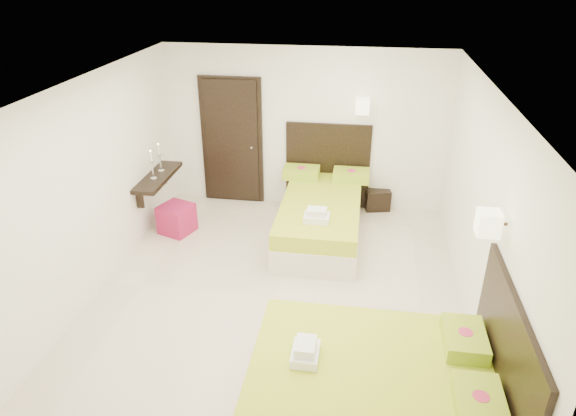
# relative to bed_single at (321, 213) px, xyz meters

# --- Properties ---
(floor) EXTENTS (5.50, 5.50, 0.00)m
(floor) POSITION_rel_bed_single_xyz_m (-0.39, -1.71, -0.35)
(floor) COLOR beige
(floor) RESTS_ON ground
(bed_single) EXTENTS (1.37, 2.28, 1.88)m
(bed_single) POSITION_rel_bed_single_xyz_m (0.00, 0.00, 0.00)
(bed_single) COLOR beige
(bed_single) RESTS_ON ground
(bed_double) EXTENTS (2.19, 1.86, 1.81)m
(bed_double) POSITION_rel_bed_single_xyz_m (0.85, -3.32, -0.02)
(bed_double) COLOR beige
(bed_double) RESTS_ON ground
(nightstand) EXTENTS (0.46, 0.43, 0.35)m
(nightstand) POSITION_rel_bed_single_xyz_m (0.84, 1.02, -0.17)
(nightstand) COLOR black
(nightstand) RESTS_ON ground
(ottoman) EXTENTS (0.57, 0.57, 0.44)m
(ottoman) POSITION_rel_bed_single_xyz_m (-2.17, -0.27, -0.12)
(ottoman) COLOR maroon
(ottoman) RESTS_ON ground
(door) EXTENTS (1.02, 0.15, 2.14)m
(door) POSITION_rel_bed_single_xyz_m (-1.59, 0.99, 0.70)
(door) COLOR black
(door) RESTS_ON ground
(console_shelf) EXTENTS (0.35, 1.20, 0.78)m
(console_shelf) POSITION_rel_bed_single_xyz_m (-2.47, -0.11, 0.47)
(console_shelf) COLOR black
(console_shelf) RESTS_ON ground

